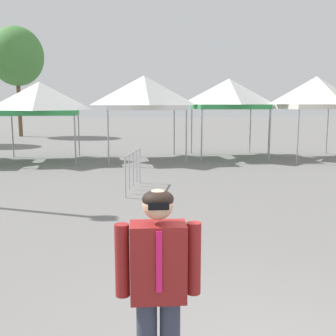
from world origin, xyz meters
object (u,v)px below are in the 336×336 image
(canopy_tent_behind_right, at_px, (316,93))
(tree_behind_tents_left, at_px, (17,56))
(crowd_barrier_mid_lot, at_px, (133,163))
(canopy_tent_behind_center, at_px, (144,93))
(person_foreground, at_px, (158,285))
(canopy_tent_right_of_center, at_px, (40,98))
(canopy_tent_behind_left, at_px, (229,94))

(canopy_tent_behind_right, bearing_deg, tree_behind_tents_left, 139.68)
(tree_behind_tents_left, bearing_deg, crowd_barrier_mid_lot, -67.44)
(canopy_tent_behind_right, relative_size, crowd_barrier_mid_lot, 1.72)
(canopy_tent_behind_center, height_order, person_foreground, canopy_tent_behind_center)
(canopy_tent_right_of_center, relative_size, canopy_tent_behind_center, 0.92)
(canopy_tent_right_of_center, bearing_deg, tree_behind_tents_left, 108.02)
(canopy_tent_right_of_center, height_order, canopy_tent_behind_center, canopy_tent_behind_center)
(canopy_tent_right_of_center, xyz_separation_m, crowd_barrier_mid_lot, (3.78, -6.19, -1.85))
(canopy_tent_behind_center, distance_m, tree_behind_tents_left, 16.23)
(canopy_tent_right_of_center, bearing_deg, canopy_tent_behind_right, -1.09)
(canopy_tent_right_of_center, relative_size, canopy_tent_behind_left, 0.94)
(canopy_tent_behind_center, distance_m, canopy_tent_behind_right, 7.41)
(canopy_tent_right_of_center, distance_m, tree_behind_tents_left, 14.44)
(person_foreground, bearing_deg, tree_behind_tents_left, 106.54)
(canopy_tent_right_of_center, xyz_separation_m, tree_behind_tents_left, (-4.36, 13.41, 3.11))
(tree_behind_tents_left, bearing_deg, canopy_tent_behind_right, -40.32)
(person_foreground, distance_m, tree_behind_tents_left, 29.54)
(canopy_tent_behind_right, xyz_separation_m, tree_behind_tents_left, (-16.06, 13.63, 2.85))
(canopy_tent_behind_right, relative_size, person_foreground, 1.99)
(canopy_tent_behind_left, bearing_deg, canopy_tent_behind_center, -171.64)
(crowd_barrier_mid_lot, bearing_deg, canopy_tent_behind_left, 57.55)
(canopy_tent_right_of_center, relative_size, person_foreground, 1.84)
(canopy_tent_right_of_center, distance_m, canopy_tent_behind_right, 11.71)
(tree_behind_tents_left, bearing_deg, person_foreground, -73.46)
(canopy_tent_behind_center, xyz_separation_m, canopy_tent_behind_left, (3.76, 0.55, -0.03))
(canopy_tent_behind_center, height_order, canopy_tent_behind_right, same)
(person_foreground, relative_size, crowd_barrier_mid_lot, 0.86)
(canopy_tent_behind_left, bearing_deg, canopy_tent_behind_right, -11.76)
(canopy_tent_behind_center, relative_size, crowd_barrier_mid_lot, 1.72)
(canopy_tent_behind_left, distance_m, person_foreground, 15.74)
(person_foreground, height_order, tree_behind_tents_left, tree_behind_tents_left)
(tree_behind_tents_left, distance_m, crowd_barrier_mid_lot, 21.79)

